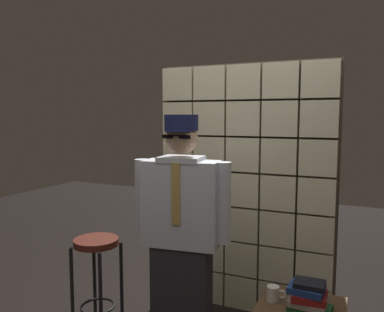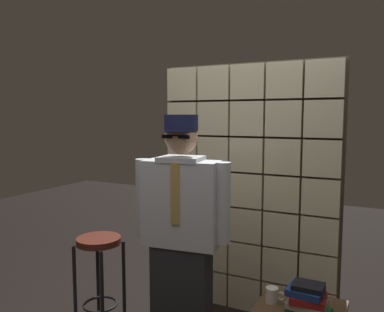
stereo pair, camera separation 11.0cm
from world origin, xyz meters
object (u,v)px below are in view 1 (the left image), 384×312
bar_stool (97,264)px  book_stack (309,297)px  standing_person (182,235)px  coffee_mug (273,294)px

bar_stool → book_stack: bearing=0.1°
standing_person → coffee_mug: size_ratio=13.62×
standing_person → book_stack: size_ratio=6.62×
standing_person → coffee_mug: 0.70m
bar_stool → book_stack: (1.57, 0.00, 0.05)m
bar_stool → book_stack: size_ratio=2.98×
bar_stool → coffee_mug: (1.35, 0.04, 0.01)m
bar_stool → coffee_mug: 1.35m
book_stack → bar_stool: bearing=-179.9°
coffee_mug → standing_person: bearing=-176.4°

